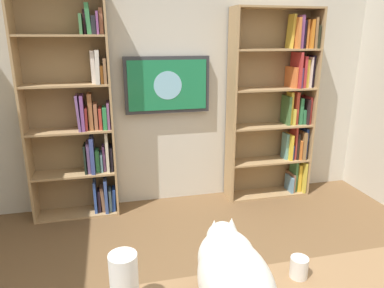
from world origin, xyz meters
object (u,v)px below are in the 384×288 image
Objects in this scene: wall_mounted_tv at (167,85)px; coffee_mug at (299,267)px; cat at (232,276)px; bookshelf_left at (282,105)px; paper_towel_roll at (124,283)px; bookshelf_right at (79,114)px.

coffee_mug is at bearing 94.40° from wall_mounted_tv.
wall_mounted_tv is 1.47× the size of cat.
bookshelf_left reaches higher than cat.
cat is at bearing 165.86° from paper_towel_roll.
bookshelf_left is 2.35× the size of wall_mounted_tv.
wall_mounted_tv reaches higher than coffee_mug.
paper_towel_roll is at bearing 76.65° from wall_mounted_tv.
coffee_mug is (1.08, 2.33, -0.26)m from bookshelf_left.
bookshelf_right is at bearing -65.31° from coffee_mug.
paper_towel_roll is (0.40, -0.10, -0.04)m from cat.
bookshelf_right is 2.58m from coffee_mug.
bookshelf_right is at bearing -0.02° from bookshelf_left.
cat is at bearing 59.69° from bookshelf_left.
bookshelf_left is 1.29m from wall_mounted_tv.
cat is at bearing 86.01° from wall_mounted_tv.
cat is 6.23× the size of coffee_mug.
wall_mounted_tv is 2.47m from coffee_mug.
wall_mounted_tv reaches higher than cat.
bookshelf_right is 0.92m from wall_mounted_tv.
cat is (1.44, 2.46, -0.14)m from bookshelf_left.
bookshelf_left is 2.58m from coffee_mug.
bookshelf_right is 2.54× the size of wall_mounted_tv.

